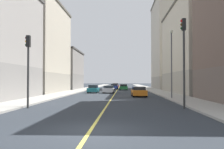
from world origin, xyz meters
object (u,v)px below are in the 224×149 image
Objects in this scene: traffic_light_right_near at (28,61)px; car_orange at (139,92)px; traffic_light_left_near at (184,51)px; car_blue at (114,87)px; car_teal at (93,89)px; car_green at (123,87)px; car_silver at (109,89)px; building_left_mid at (199,49)px; building_right_distant at (61,70)px; building_left_far at (172,44)px; street_lamp_left_near at (171,57)px; car_red at (115,86)px; building_right_midblock at (35,48)px.

traffic_light_right_near is 17.80m from car_orange.
traffic_light_left_near reaches higher than car_blue.
car_orange is at bearing -54.98° from car_teal.
traffic_light_right_near is 25.47m from car_teal.
car_silver is at bearing -100.05° from car_green.
building_left_mid is 20.55m from car_green.
car_silver is at bearing 106.15° from traffic_light_left_near.
car_green is (15.85, -5.41, -4.25)m from building_right_distant.
traffic_light_right_near is (-12.03, 0.00, -0.69)m from traffic_light_left_near.
building_left_far is at bearing 90.00° from building_left_mid.
car_teal is 0.99× the size of car_orange.
car_green is (5.29, 13.97, -0.01)m from car_teal.
building_left_mid is 35.06m from building_right_distant.
building_left_mid is 5.45× the size of car_green.
car_green is (7.47, 39.17, -3.04)m from traffic_light_right_near.
car_red is at bearing 99.60° from street_lamp_left_near.
car_silver is at bearing -179.43° from building_left_mid.
traffic_light_right_near reaches higher than car_teal.
car_orange is at bearing -59.06° from building_right_distant.
traffic_light_left_near is at bearing -80.29° from car_orange.
building_right_distant is 2.35× the size of traffic_light_left_near.
traffic_light_left_near is 12.05m from traffic_light_right_near.
building_right_distant is 40.36m from street_lamp_left_near.
building_left_mid is 24.50m from building_left_far.
building_right_distant is at bearing 114.60° from traffic_light_left_near.
street_lamp_left_near reaches higher than car_orange.
car_blue is at bearing 55.71° from building_right_midblock.
car_green is (15.85, 13.71, -7.34)m from building_right_midblock.
building_left_mid reaches higher than traffic_light_right_near.
building_left_mid is 16.42m from street_lamp_left_near.
car_red is 43.19m from car_orange.
car_red reaches higher than car_orange.
car_teal is at bearing -95.04° from car_red.
traffic_light_right_near is at bearing -112.68° from building_left_far.
building_right_midblock is 15.19m from car_silver.
building_right_distant is at bearing -135.67° from car_red.
car_green is (-5.58, 28.79, -4.23)m from street_lamp_left_near.
car_red is at bearing 44.33° from building_right_distant.
building_right_midblock is at bearing 144.86° from street_lamp_left_near.
car_teal is (-2.87, -32.50, -0.00)m from car_red.
traffic_light_left_near is 10.44m from street_lamp_left_near.
building_left_mid is 3.34× the size of traffic_light_left_near.
car_red is (5.04, 57.70, -3.02)m from traffic_light_right_near.
building_left_mid is 36.97m from car_red.
building_left_far is (-0.00, 24.13, 4.24)m from building_left_mid.
traffic_light_right_near is at bearing -96.48° from car_blue.
building_right_distant reaches higher than traffic_light_right_near.
car_red is (-6.98, 57.70, -3.71)m from traffic_light_left_near.
building_right_distant is 22.48m from car_teal.
car_red is (13.43, 32.23, -7.32)m from building_right_midblock.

